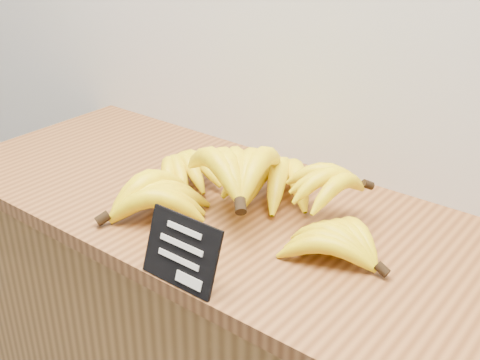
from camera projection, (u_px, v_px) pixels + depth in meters
counter_top at (256, 220)px, 1.16m from camera, size 1.41×0.54×0.03m
chalkboard_sign at (181, 252)px, 0.93m from camera, size 0.14×0.04×0.11m
banana_pile at (242, 186)px, 1.14m from camera, size 0.58×0.42×0.13m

